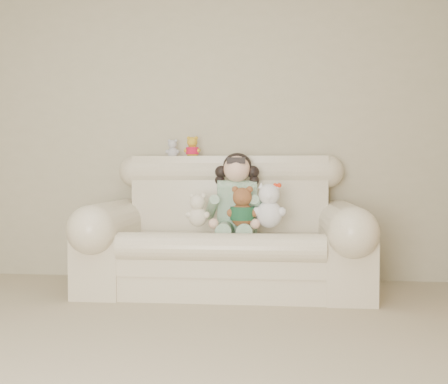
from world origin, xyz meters
The scene contains 8 objects.
wall_back centered at (0.00, 2.50, 1.30)m, with size 4.50×4.50×0.00m, color #BDB496.
sofa centered at (0.37, 2.00, 0.52)m, with size 2.10×0.95×1.03m, color #F5E5C5, non-canonical shape.
seated_child centered at (0.45, 2.08, 0.74)m, with size 0.38×0.47×0.64m, color #2C7741, non-canonical shape.
brown_teddy centered at (0.50, 1.85, 0.67)m, with size 0.22×0.17×0.35m, color brown, non-canonical shape.
white_cat centered at (0.70, 1.85, 0.69)m, with size 0.24×0.19×0.38m, color white, non-canonical shape.
cream_teddy centered at (0.18, 1.87, 0.64)m, with size 0.18×0.14×0.28m, color beige, non-canonical shape.
yellow_mini_bear centered at (0.06, 2.34, 1.11)m, with size 0.13×0.10×0.21m, color gold, non-canonical shape.
grey_mini_plush centered at (-0.11, 2.37, 1.10)m, with size 0.12×0.09×0.18m, color silver, non-canonical shape.
Camera 1 is at (0.74, -1.99, 0.89)m, focal length 42.96 mm.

